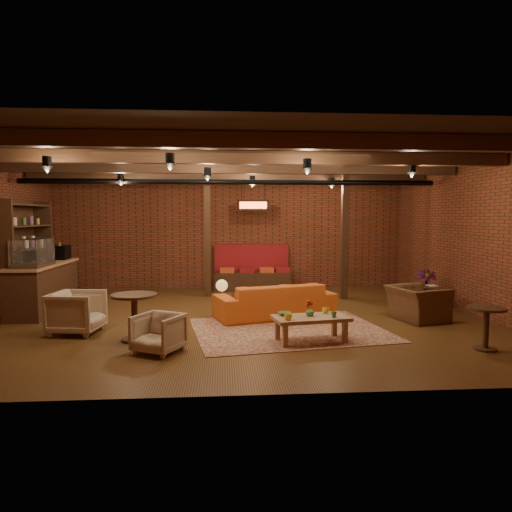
{
  "coord_description": "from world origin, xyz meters",
  "views": [
    {
      "loc": [
        -0.2,
        -9.09,
        2.06
      ],
      "look_at": [
        0.47,
        0.2,
        1.25
      ],
      "focal_mm": 32.0,
      "sensor_mm": 36.0,
      "label": 1
    }
  ],
  "objects": [
    {
      "name": "floor",
      "position": [
        0.0,
        0.0,
        0.0
      ],
      "size": [
        10.0,
        10.0,
        0.0
      ],
      "primitive_type": "plane",
      "color": "#371C0D",
      "rests_on": "ground"
    },
    {
      "name": "ceiling",
      "position": [
        0.0,
        0.0,
        3.2
      ],
      "size": [
        10.0,
        8.0,
        0.02
      ],
      "primitive_type": "cube",
      "color": "black",
      "rests_on": "wall_back"
    },
    {
      "name": "wall_back",
      "position": [
        0.0,
        4.0,
        1.6
      ],
      "size": [
        10.0,
        0.02,
        3.2
      ],
      "primitive_type": "cube",
      "color": "brown",
      "rests_on": "ground"
    },
    {
      "name": "wall_front",
      "position": [
        0.0,
        -4.0,
        1.6
      ],
      "size": [
        10.0,
        0.02,
        3.2
      ],
      "primitive_type": "cube",
      "color": "brown",
      "rests_on": "ground"
    },
    {
      "name": "wall_right",
      "position": [
        5.0,
        0.0,
        1.6
      ],
      "size": [
        0.02,
        8.0,
        3.2
      ],
      "primitive_type": "cube",
      "color": "brown",
      "rests_on": "ground"
    },
    {
      "name": "ceiling_beams",
      "position": [
        0.0,
        0.0,
        3.08
      ],
      "size": [
        9.8,
        6.4,
        0.22
      ],
      "primitive_type": null,
      "color": "black",
      "rests_on": "ceiling"
    },
    {
      "name": "ceiling_pipe",
      "position": [
        0.0,
        1.6,
        2.85
      ],
      "size": [
        9.6,
        0.12,
        0.12
      ],
      "primitive_type": "cylinder",
      "rotation": [
        0.0,
        1.57,
        0.0
      ],
      "color": "black",
      "rests_on": "ceiling"
    },
    {
      "name": "post_left",
      "position": [
        -0.6,
        2.6,
        1.6
      ],
      "size": [
        0.16,
        0.16,
        3.2
      ],
      "primitive_type": "cube",
      "color": "black",
      "rests_on": "ground"
    },
    {
      "name": "post_right",
      "position": [
        2.8,
        2.0,
        1.6
      ],
      "size": [
        0.16,
        0.16,
        3.2
      ],
      "primitive_type": "cube",
      "color": "black",
      "rests_on": "ground"
    },
    {
      "name": "service_counter",
      "position": [
        -4.1,
        1.0,
        0.8
      ],
      "size": [
        0.8,
        2.5,
        1.6
      ],
      "primitive_type": null,
      "color": "black",
      "rests_on": "ground"
    },
    {
      "name": "plant_counter",
      "position": [
        -4.0,
        1.2,
        1.22
      ],
      "size": [
        0.35,
        0.39,
        0.3
      ],
      "primitive_type": "imported",
      "color": "#337F33",
      "rests_on": "service_counter"
    },
    {
      "name": "shelving_hutch",
      "position": [
        -4.5,
        1.1,
        1.2
      ],
      "size": [
        0.52,
        2.0,
        2.4
      ],
      "primitive_type": null,
      "color": "black",
      "rests_on": "ground"
    },
    {
      "name": "banquette",
      "position": [
        0.6,
        3.55,
        0.5
      ],
      "size": [
        2.1,
        0.7,
        1.0
      ],
      "primitive_type": null,
      "color": "maroon",
      "rests_on": "ground"
    },
    {
      "name": "service_sign",
      "position": [
        0.6,
        3.1,
        2.35
      ],
      "size": [
        0.86,
        0.06,
        0.3
      ],
      "primitive_type": "cube",
      "color": "#FF5719",
      "rests_on": "ceiling"
    },
    {
      "name": "ceiling_spotlights",
      "position": [
        0.0,
        0.0,
        2.86
      ],
      "size": [
        6.4,
        4.4,
        0.28
      ],
      "primitive_type": null,
      "color": "black",
      "rests_on": "ceiling"
    },
    {
      "name": "rug",
      "position": [
        0.98,
        -1.03,
        0.01
      ],
      "size": [
        3.75,
        3.09,
        0.01
      ],
      "primitive_type": "cube",
      "rotation": [
        0.0,
        0.0,
        0.16
      ],
      "color": "maroon",
      "rests_on": "floor"
    },
    {
      "name": "sofa",
      "position": [
        0.84,
        0.03,
        0.35
      ],
      "size": [
        2.57,
        1.59,
        0.7
      ],
      "primitive_type": "imported",
      "rotation": [
        0.0,
        0.0,
        3.44
      ],
      "color": "#C3551B",
      "rests_on": "floor"
    },
    {
      "name": "coffee_table",
      "position": [
        1.21,
        -1.81,
        0.37
      ],
      "size": [
        1.31,
        0.8,
        0.67
      ],
      "rotation": [
        0.0,
        0.0,
        0.17
      ],
      "color": "olive",
      "rests_on": "floor"
    },
    {
      "name": "side_table_lamp",
      "position": [
        -0.24,
        0.2,
        0.58
      ],
      "size": [
        0.38,
        0.38,
        0.77
      ],
      "rotation": [
        0.0,
        0.0,
        0.05
      ],
      "color": "black",
      "rests_on": "floor"
    },
    {
      "name": "round_table_left",
      "position": [
        -1.67,
        -1.54,
        0.53
      ],
      "size": [
        0.75,
        0.75,
        0.78
      ],
      "color": "black",
      "rests_on": "floor"
    },
    {
      "name": "armchair_a",
      "position": [
        -2.78,
        -0.99,
        0.41
      ],
      "size": [
        0.86,
        0.9,
        0.83
      ],
      "primitive_type": "imported",
      "rotation": [
        0.0,
        0.0,
        1.43
      ],
      "color": "beige",
      "rests_on": "floor"
    },
    {
      "name": "armchair_b",
      "position": [
        -1.19,
        -2.24,
        0.33
      ],
      "size": [
        0.84,
        0.82,
        0.65
      ],
      "primitive_type": "imported",
      "rotation": [
        0.0,
        0.0,
        -0.49
      ],
      "color": "beige",
      "rests_on": "floor"
    },
    {
      "name": "armchair_right",
      "position": [
        3.63,
        -0.43,
        0.45
      ],
      "size": [
        0.91,
        1.17,
        0.9
      ],
      "primitive_type": "imported",
      "rotation": [
        0.0,
        0.0,
        1.83
      ],
      "color": "brown",
      "rests_on": "floor"
    },
    {
      "name": "side_table_book",
      "position": [
        4.19,
        0.33,
        0.51
      ],
      "size": [
        0.62,
        0.62,
        0.58
      ],
      "rotation": [
        0.0,
        0.0,
        -0.28
      ],
      "color": "black",
      "rests_on": "floor"
    },
    {
      "name": "round_table_right",
      "position": [
        3.83,
        -2.47,
        0.45
      ],
      "size": [
        0.57,
        0.57,
        0.67
      ],
      "color": "black",
      "rests_on": "floor"
    },
    {
      "name": "plant_tall",
      "position": [
        4.4,
        0.91,
        1.26
      ],
      "size": [
        1.64,
        1.64,
        2.51
      ],
      "primitive_type": "imported",
      "rotation": [
        0.0,
        0.0,
        -0.18
      ],
      "color": "#4C7F4C",
      "rests_on": "floor"
    }
  ]
}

